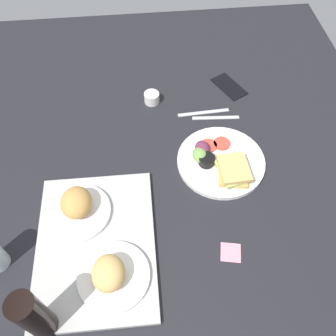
{
  "coord_description": "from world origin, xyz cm",
  "views": [
    {
      "loc": [
        -61.91,
        9.59,
        95.12
      ],
      "look_at": [
        2.0,
        3.0,
        4.0
      ],
      "focal_mm": 38.14,
      "sensor_mm": 36.0,
      "label": 1
    }
  ],
  "objects": [
    {
      "name": "ground_plane",
      "position": [
        0.0,
        0.0,
        -1.5
      ],
      "size": [
        190.0,
        150.0,
        3.0
      ],
      "primitive_type": "cube",
      "color": "black"
    },
    {
      "name": "serving_tray",
      "position": [
        -19.92,
        25.64,
        0.8
      ],
      "size": [
        45.37,
        33.5,
        1.6
      ],
      "primitive_type": "cube",
      "rotation": [
        0.0,
        0.0,
        -0.01
      ],
      "color": "#B2B2AD",
      "rests_on": "ground_plane"
    },
    {
      "name": "bread_plate_near",
      "position": [
        -30.19,
        21.07,
        4.45
      ],
      "size": [
        19.19,
        19.19,
        8.16
      ],
      "color": "white",
      "rests_on": "serving_tray"
    },
    {
      "name": "bread_plate_far",
      "position": [
        -9.42,
        30.54,
        4.63
      ],
      "size": [
        19.01,
        19.01,
        8.39
      ],
      "color": "white",
      "rests_on": "serving_tray"
    },
    {
      "name": "plate_with_salad",
      "position": [
        4.46,
        -14.36,
        1.7
      ],
      "size": [
        28.71,
        28.71,
        5.4
      ],
      "color": "white",
      "rests_on": "ground_plane"
    },
    {
      "name": "soda_bottle",
      "position": [
        -40.13,
        37.53,
        10.46
      ],
      "size": [
        6.4,
        6.4,
        20.93
      ],
      "primitive_type": "cylinder",
      "color": "black",
      "rests_on": "ground_plane"
    },
    {
      "name": "espresso_cup",
      "position": [
        35.81,
        5.59,
        2.0
      ],
      "size": [
        5.6,
        5.6,
        4.0
      ],
      "primitive_type": "cylinder",
      "color": "silver",
      "rests_on": "ground_plane"
    },
    {
      "name": "fork",
      "position": [
        25.12,
        -16.77,
        0.25
      ],
      "size": [
        2.6,
        17.06,
        0.5
      ],
      "primitive_type": "cube",
      "rotation": [
        0.0,
        0.0,
        1.5
      ],
      "color": "#B7B7BC",
      "rests_on": "ground_plane"
    },
    {
      "name": "knife",
      "position": [
        28.12,
        -12.77,
        0.25
      ],
      "size": [
        2.36,
        19.05,
        0.5
      ],
      "primitive_type": "cube",
      "rotation": [
        0.0,
        0.0,
        1.62
      ],
      "color": "#B7B7BC",
      "rests_on": "ground_plane"
    },
    {
      "name": "cell_phone",
      "position": [
        40.84,
        -24.92,
        0.4
      ],
      "size": [
        16.1,
        13.08,
        0.8
      ],
      "primitive_type": "cube",
      "rotation": [
        0.0,
        0.0,
        0.48
      ],
      "color": "black",
      "rests_on": "ground_plane"
    },
    {
      "name": "sticky_note",
      "position": [
        -25.79,
        -11.78,
        0.06
      ],
      "size": [
        6.61,
        6.61,
        0.12
      ],
      "primitive_type": "cube",
      "rotation": [
        0.0,
        0.0,
        -0.2
      ],
      "color": "pink",
      "rests_on": "ground_plane"
    }
  ]
}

